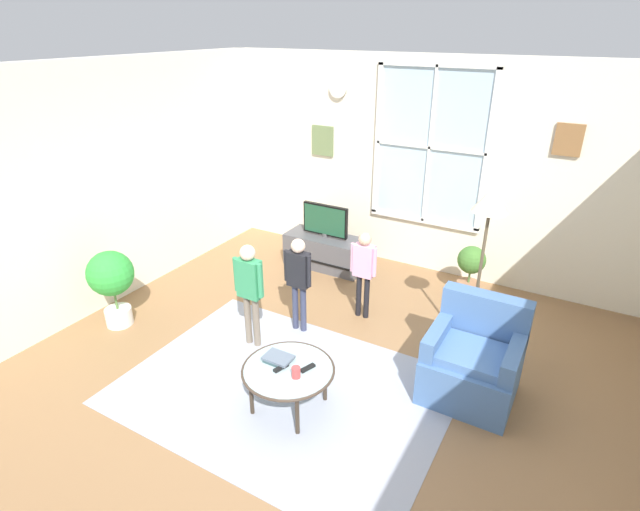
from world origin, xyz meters
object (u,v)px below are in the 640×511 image
object	(u,v)px
person_green_shirt	(250,284)
potted_plant_corner	(111,279)
television	(325,220)
coffee_table	(288,371)
tv_stand	(325,251)
remote_near_cup	(281,368)
floor_lamp	(488,218)
person_black_shirt	(299,275)
potted_plant_by_window	(470,268)
armchair	(473,362)
book_stack	(278,358)
remote_near_books	(308,368)
cup	(296,372)
person_pink_shirt	(364,266)

from	to	relation	value
person_green_shirt	potted_plant_corner	size ratio (longest dim) A/B	1.28
television	coffee_table	size ratio (longest dim) A/B	0.81
tv_stand	potted_plant_corner	size ratio (longest dim) A/B	1.24
remote_near_cup	floor_lamp	bearing A→B (deg)	53.65
remote_near_cup	floor_lamp	distance (m)	2.23
person_black_shirt	coffee_table	bearing A→B (deg)	-62.24
coffee_table	person_black_shirt	bearing A→B (deg)	117.76
television	potted_plant_corner	size ratio (longest dim) A/B	0.74
potted_plant_by_window	armchair	bearing A→B (deg)	-74.67
television	potted_plant_by_window	bearing A→B (deg)	4.24
tv_stand	coffee_table	world-z (taller)	tv_stand
tv_stand	armchair	size ratio (longest dim) A/B	1.23
book_stack	tv_stand	bearing A→B (deg)	110.65
remote_near_books	book_stack	bearing A→B (deg)	-174.49
potted_plant_by_window	remote_near_cup	bearing A→B (deg)	-107.96
remote_near_books	person_black_shirt	bearing A→B (deg)	125.51
armchair	potted_plant_by_window	xyz separation A→B (m)	(-0.47, 1.70, 0.05)
television	armchair	world-z (taller)	television
remote_near_books	potted_plant_corner	xyz separation A→B (m)	(-2.46, 0.08, 0.15)
television	person_green_shirt	distance (m)	1.95
remote_near_cup	potted_plant_by_window	bearing A→B (deg)	72.04
cup	person_pink_shirt	size ratio (longest dim) A/B	0.09
remote_near_cup	floor_lamp	size ratio (longest dim) A/B	0.08
television	armchair	xyz separation A→B (m)	(2.36, -1.56, -0.34)
person_black_shirt	floor_lamp	bearing A→B (deg)	17.13
person_black_shirt	potted_plant_by_window	distance (m)	2.14
television	person_green_shirt	world-z (taller)	person_green_shirt
person_pink_shirt	person_black_shirt	bearing A→B (deg)	-129.17
coffee_table	cup	xyz separation A→B (m)	(0.11, -0.06, 0.07)
coffee_table	tv_stand	bearing A→B (deg)	112.88
remote_near_books	armchair	bearing A→B (deg)	37.69
person_green_shirt	potted_plant_corner	bearing A→B (deg)	-163.89
remote_near_cup	potted_plant_by_window	xyz separation A→B (m)	(0.87, 2.70, -0.04)
cup	armchair	bearing A→B (deg)	40.94
book_stack	floor_lamp	distance (m)	2.22
armchair	person_pink_shirt	bearing A→B (deg)	154.28
potted_plant_by_window	person_green_shirt	bearing A→B (deg)	-128.41
tv_stand	cup	world-z (taller)	cup
armchair	person_pink_shirt	distance (m)	1.56
television	person_green_shirt	size ratio (longest dim) A/B	0.57
tv_stand	person_black_shirt	xyz separation A→B (m)	(0.51, -1.48, 0.45)
remote_near_books	potted_plant_corner	world-z (taller)	potted_plant_corner
tv_stand	person_green_shirt	distance (m)	2.01
coffee_table	person_green_shirt	size ratio (longest dim) A/B	0.71
tv_stand	potted_plant_corner	bearing A→B (deg)	-117.84
remote_near_books	person_green_shirt	distance (m)	1.13
remote_near_books	cup	bearing A→B (deg)	-101.97
tv_stand	floor_lamp	world-z (taller)	floor_lamp
person_pink_shirt	floor_lamp	bearing A→B (deg)	-2.68
television	coffee_table	bearing A→B (deg)	-67.10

